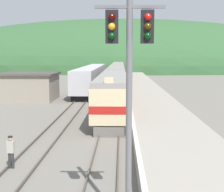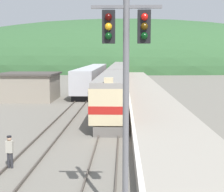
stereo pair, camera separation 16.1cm
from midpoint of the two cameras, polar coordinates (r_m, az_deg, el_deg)
The scene contains 12 objects.
track_main at distance 74.75m, azimuth 1.33°, elevation 3.04°, with size 1.52×180.00×0.16m.
track_siding at distance 74.93m, azimuth -1.96°, elevation 3.05°, with size 1.52×180.00×0.16m.
platform at distance 54.89m, azimuth 5.57°, elevation 1.79°, with size 5.35×140.00×0.93m.
distant_hills at distance 133.26m, azimuth 1.66°, elevation 4.95°, with size 186.80×84.06×41.04m.
station_shed at distance 42.33m, azimuth -14.75°, elevation 1.73°, with size 7.34×6.80×3.58m.
express_train_lead_car at distance 32.33m, azimuth 0.36°, elevation 0.87°, with size 2.92×21.28×4.28m.
carriage_second at distance 54.38m, azimuth 1.06°, elevation 3.54°, with size 2.91×20.78×3.92m.
carriage_third at distance 76.00m, azimuth 1.35°, elevation 4.66°, with size 2.91×20.78×3.92m.
carriage_fourth at distance 97.64m, azimuth 1.51°, elevation 5.28°, with size 2.91×20.78×3.92m.
siding_train at distance 55.13m, azimuth -3.41°, elevation 3.46°, with size 2.90×33.23×3.90m.
signal_mast_main at distance 9.91m, azimuth 3.05°, elevation 4.89°, with size 2.20×0.42×8.25m.
track_worker at distance 17.24m, azimuth -17.95°, elevation -9.35°, with size 0.37×0.24×1.72m.
Camera 2 is at (1.04, -4.52, 5.86)m, focal length 50.00 mm.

